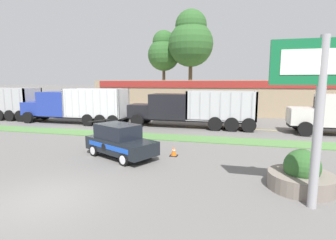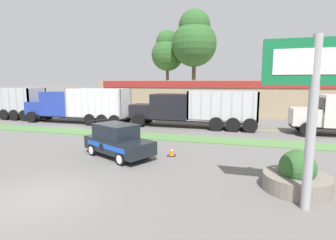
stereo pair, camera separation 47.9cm
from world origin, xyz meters
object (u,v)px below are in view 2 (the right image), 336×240
object	(u,v)px
dump_truck_mid	(69,106)
rally_car	(118,140)
store_sign_post	(315,86)
dump_truck_trail	(183,110)
traffic_cone	(172,151)
stone_planter	(297,177)

from	to	relation	value
dump_truck_mid	rally_car	bearing A→B (deg)	-43.41
rally_car	store_sign_post	xyz separation A→B (m)	(8.40, -3.70, 2.98)
dump_truck_mid	dump_truck_trail	bearing A→B (deg)	2.82
dump_truck_trail	traffic_cone	xyz separation A→B (m)	(1.53, -9.25, -1.30)
dump_truck_mid	stone_planter	world-z (taller)	dump_truck_mid
dump_truck_trail	stone_planter	size ratio (longest dim) A/B	4.71
store_sign_post	traffic_cone	bearing A→B (deg)	140.91
rally_car	stone_planter	xyz separation A→B (m)	(8.39, -2.20, -0.36)
dump_truck_mid	dump_truck_trail	size ratio (longest dim) A/B	0.96
stone_planter	traffic_cone	bearing A→B (deg)	151.26
dump_truck_trail	traffic_cone	distance (m)	9.47
traffic_cone	dump_truck_trail	bearing A→B (deg)	99.39
dump_truck_trail	rally_car	world-z (taller)	dump_truck_trail
store_sign_post	rally_car	bearing A→B (deg)	156.22
rally_car	store_sign_post	size ratio (longest dim) A/B	0.83
store_sign_post	traffic_cone	size ratio (longest dim) A/B	10.12
rally_car	store_sign_post	world-z (taller)	store_sign_post
dump_truck_trail	rally_car	bearing A→B (deg)	-96.83
store_sign_post	dump_truck_trail	bearing A→B (deg)	117.43
store_sign_post	traffic_cone	distance (m)	8.13
stone_planter	traffic_cone	distance (m)	6.45
dump_truck_mid	stone_planter	xyz separation A→B (m)	(18.53, -11.79, -1.07)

